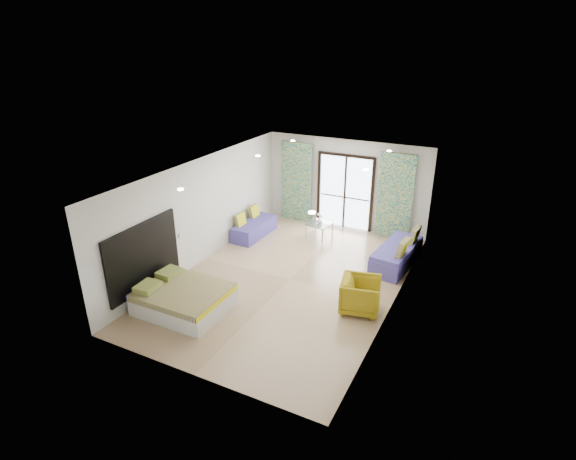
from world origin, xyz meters
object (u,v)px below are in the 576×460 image
at_px(bed, 183,298).
at_px(daybed_left, 254,228).
at_px(daybed_right, 397,255).
at_px(armchair, 361,293).
at_px(coffee_table, 319,225).

relative_size(bed, daybed_left, 1.12).
bearing_deg(bed, daybed_right, 48.56).
bearing_deg(daybed_left, armchair, -29.64).
bearing_deg(coffee_table, armchair, -54.29).
bearing_deg(armchair, bed, 103.71).
relative_size(daybed_left, daybed_right, 0.80).
height_order(daybed_right, armchair, daybed_right).
relative_size(bed, daybed_right, 0.90).
distance_m(coffee_table, armchair, 3.92).
xyz_separation_m(daybed_left, coffee_table, (1.75, 0.79, 0.13)).
distance_m(bed, armchair, 3.79).
xyz_separation_m(bed, armchair, (3.40, 1.65, 0.15)).
relative_size(coffee_table, armchair, 0.90).
bearing_deg(bed, coffee_table, 77.02).
xyz_separation_m(bed, coffee_table, (1.11, 4.83, 0.12)).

